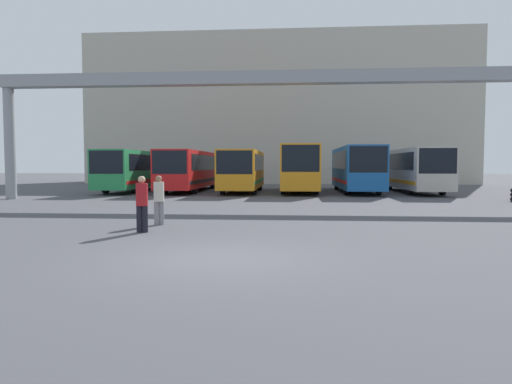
# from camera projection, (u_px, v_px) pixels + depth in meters

# --- Properties ---
(ground_plane) EXTENTS (200.00, 200.00, 0.00)m
(ground_plane) POSITION_uv_depth(u_px,v_px,m) (219.00, 259.00, 9.65)
(ground_plane) COLOR #47474C
(building_backdrop) EXTENTS (41.67, 12.00, 16.02)m
(building_backdrop) POSITION_uv_depth(u_px,v_px,m) (279.00, 114.00, 53.20)
(building_backdrop) COLOR #B7B2A3
(building_backdrop) RESTS_ON ground
(overhead_gantry) EXTENTS (30.31, 0.80, 7.14)m
(overhead_gantry) POSITION_uv_depth(u_px,v_px,m) (264.00, 92.00, 25.20)
(overhead_gantry) COLOR gray
(overhead_gantry) RESTS_ON ground
(bus_slot_0) EXTENTS (2.47, 11.07, 3.02)m
(bus_slot_0) POSITION_uv_depth(u_px,v_px,m) (135.00, 168.00, 34.73)
(bus_slot_0) COLOR #268C4C
(bus_slot_0) RESTS_ON ground
(bus_slot_1) EXTENTS (2.47, 12.48, 3.02)m
(bus_slot_1) POSITION_uv_depth(u_px,v_px,m) (191.00, 168.00, 35.11)
(bus_slot_1) COLOR red
(bus_slot_1) RESTS_ON ground
(bus_slot_2) EXTENTS (2.52, 10.05, 3.01)m
(bus_slot_2) POSITION_uv_depth(u_px,v_px,m) (243.00, 169.00, 33.57)
(bus_slot_2) COLOR orange
(bus_slot_2) RESTS_ON ground
(bus_slot_3) EXTENTS (2.58, 10.50, 3.35)m
(bus_slot_3) POSITION_uv_depth(u_px,v_px,m) (299.00, 166.00, 33.46)
(bus_slot_3) COLOR orange
(bus_slot_3) RESTS_ON ground
(bus_slot_4) EXTENTS (2.55, 10.92, 3.25)m
(bus_slot_4) POSITION_uv_depth(u_px,v_px,m) (356.00, 167.00, 33.35)
(bus_slot_4) COLOR #1959A5
(bus_slot_4) RESTS_ON ground
(bus_slot_5) EXTENTS (2.48, 10.94, 3.12)m
(bus_slot_5) POSITION_uv_depth(u_px,v_px,m) (414.00, 168.00, 33.04)
(bus_slot_5) COLOR beige
(bus_slot_5) RESTS_ON ground
(pedestrian_far_center) EXTENTS (0.35, 0.35, 1.66)m
(pedestrian_far_center) POSITION_uv_depth(u_px,v_px,m) (142.00, 203.00, 13.37)
(pedestrian_far_center) COLOR black
(pedestrian_far_center) RESTS_ON ground
(pedestrian_near_right) EXTENTS (0.34, 0.34, 1.64)m
(pedestrian_near_right) POSITION_uv_depth(u_px,v_px,m) (159.00, 199.00, 15.08)
(pedestrian_near_right) COLOR gray
(pedestrian_near_right) RESTS_ON ground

